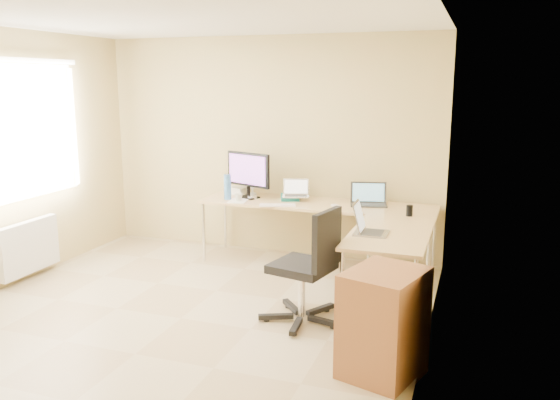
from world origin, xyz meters
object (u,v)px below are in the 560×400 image
(water_bottle, at_px, (228,187))
(desk_fan, at_px, (252,184))
(keyboard, at_px, (278,205))
(laptop_center, at_px, (296,188))
(laptop_black, at_px, (369,194))
(desk_return, at_px, (389,271))
(desk_main, at_px, (316,234))
(cabinet, at_px, (384,326))
(laptop_return, at_px, (372,221))
(mug, at_px, (239,198))
(monitor, at_px, (248,175))
(office_chair, at_px, (302,266))

(water_bottle, bearing_deg, desk_fan, 64.14)
(keyboard, bearing_deg, water_bottle, 147.76)
(laptop_center, xyz_separation_m, laptop_black, (0.84, 0.03, -0.02))
(desk_return, bearing_deg, desk_fan, 146.84)
(desk_main, distance_m, desk_fan, 1.02)
(laptop_center, xyz_separation_m, cabinet, (1.39, -2.25, -0.52))
(laptop_center, height_order, laptop_return, laptop_center)
(desk_return, height_order, laptop_black, laptop_black)
(desk_return, height_order, keyboard, keyboard)
(desk_return, distance_m, laptop_return, 0.52)
(laptop_return, bearing_deg, mug, 60.28)
(monitor, distance_m, water_bottle, 0.28)
(monitor, relative_size, laptop_black, 1.60)
(desk_main, bearing_deg, keyboard, -140.67)
(desk_fan, distance_m, cabinet, 3.16)
(laptop_center, relative_size, laptop_return, 0.86)
(desk_main, height_order, cabinet, cabinet)
(desk_return, xyz_separation_m, laptop_black, (-0.40, 1.07, 0.49))
(monitor, xyz_separation_m, laptop_black, (1.40, 0.06, -0.15))
(mug, xyz_separation_m, office_chair, (1.17, -1.32, -0.27))
(laptop_center, relative_size, keyboard, 0.76)
(desk_main, distance_m, laptop_black, 0.76)
(laptop_return, bearing_deg, keyboard, 53.76)
(laptop_black, distance_m, keyboard, 1.01)
(mug, bearing_deg, monitor, 82.02)
(monitor, xyz_separation_m, keyboard, (0.47, -0.31, -0.26))
(desk_return, relative_size, laptop_black, 3.30)
(monitor, xyz_separation_m, desk_fan, (-0.03, 0.19, -0.14))
(desk_return, height_order, water_bottle, water_bottle)
(water_bottle, height_order, desk_fan, water_bottle)
(laptop_black, relative_size, mug, 4.23)
(laptop_black, distance_m, cabinet, 2.39)
(monitor, bearing_deg, desk_main, 20.37)
(cabinet, bearing_deg, laptop_return, 122.32)
(desk_main, bearing_deg, desk_fan, 166.93)
(desk_main, distance_m, desk_return, 1.40)
(desk_return, bearing_deg, keyboard, 152.30)
(keyboard, xyz_separation_m, laptop_return, (1.18, -0.82, 0.11))
(desk_main, distance_m, mug, 0.98)
(office_chair, distance_m, cabinet, 1.07)
(desk_main, relative_size, laptop_center, 8.80)
(monitor, distance_m, laptop_center, 0.58)
(mug, relative_size, desk_fan, 0.35)
(water_bottle, relative_size, laptop_return, 0.83)
(laptop_center, bearing_deg, office_chair, -86.27)
(monitor, distance_m, laptop_black, 1.41)
(keyboard, bearing_deg, laptop_return, -54.14)
(laptop_center, distance_m, keyboard, 0.38)
(mug, relative_size, cabinet, 0.11)
(mug, bearing_deg, keyboard, -9.35)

